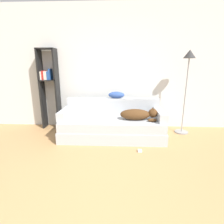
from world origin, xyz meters
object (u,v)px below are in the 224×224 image
dog (138,114)px  laptop (109,119)px  throw_pillow (116,95)px  power_adapter (140,151)px  bookshelf (49,85)px  couch (112,128)px  floor_lamp (188,71)px

dog → laptop: bearing=-179.5°
laptop → throw_pillow: bearing=86.0°
throw_pillow → power_adapter: (0.42, -1.02, -0.78)m
laptop → power_adapter: size_ratio=5.37×
power_adapter → throw_pillow: bearing=112.5°
throw_pillow → bookshelf: bookshelf is taller
bookshelf → power_adapter: (1.94, -1.16, -0.97)m
throw_pillow → bookshelf: 1.53m
throw_pillow → power_adapter: 1.35m
dog → bookshelf: 2.10m
couch → floor_lamp: floor_lamp is taller
floor_lamp → power_adapter: (-1.00, -0.93, -1.29)m
bookshelf → throw_pillow: bearing=-5.2°
bookshelf → power_adapter: 2.46m
power_adapter → couch: bearing=128.1°
couch → dog: (0.50, -0.09, 0.31)m
laptop → bookshelf: size_ratio=0.20×
dog → bookshelf: bookshelf is taller
couch → bookshelf: bookshelf is taller
floor_lamp → couch: bearing=-168.6°
dog → power_adapter: size_ratio=10.97×
couch → floor_lamp: 1.89m
couch → laptop: bearing=-120.8°
couch → laptop: laptop is taller
couch → throw_pillow: size_ratio=5.86×
laptop → couch: bearing=70.1°
dog → laptop: dog is taller
floor_lamp → power_adapter: 1.88m
couch → bookshelf: (-1.44, 0.53, 0.80)m
couch → bookshelf: size_ratio=1.14×
laptop → power_adapter: laptop is taller
bookshelf → laptop: bearing=-24.0°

